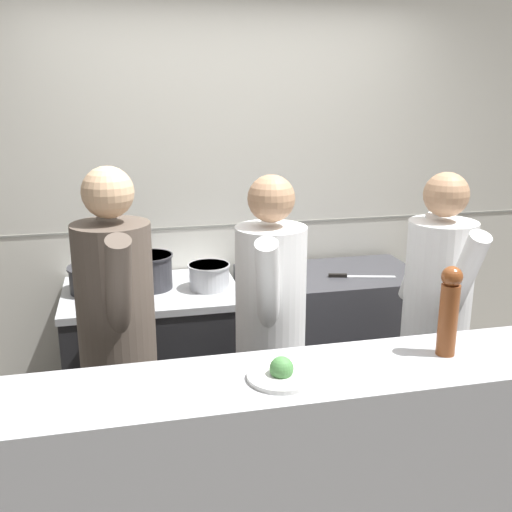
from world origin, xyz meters
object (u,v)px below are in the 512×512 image
braising_pot (209,275)px  pepper_mill (449,309)px  sauce_pot (150,271)px  plated_dish_main (282,373)px  chef_head_cook (117,332)px  chefs_knife (356,276)px  chef_sous (270,326)px  stock_pot (96,278)px  oven_range (155,359)px  chef_line (436,316)px

braising_pot → pepper_mill: size_ratio=0.66×
sauce_pot → plated_dish_main: sauce_pot is taller
chef_head_cook → plated_dish_main: bearing=-54.1°
chefs_knife → plated_dish_main: size_ratio=1.55×
plated_dish_main → chef_sous: 0.66m
stock_pot → chefs_knife: (1.52, -0.15, -0.05)m
oven_range → braising_pot: size_ratio=4.13×
stock_pot → chefs_knife: stock_pot is taller
sauce_pot → braising_pot: (0.33, -0.08, -0.03)m
sauce_pot → braising_pot: bearing=-14.1°
braising_pot → chef_sous: (0.19, -0.70, -0.05)m
pepper_mill → chefs_knife: bearing=84.3°
oven_range → chefs_knife: chefs_knife is taller
plated_dish_main → chef_line: 1.14m
braising_pot → plated_dish_main: (0.07, -1.34, 0.04)m
oven_range → chef_sous: 1.02m
oven_range → chefs_knife: (1.21, -0.11, 0.47)m
oven_range → sauce_pot: 0.55m
chef_line → sauce_pot: bearing=148.8°
braising_pot → chef_head_cook: 0.86m
braising_pot → chef_head_cook: (-0.52, -0.68, -0.02)m
oven_range → plated_dish_main: (0.40, -1.39, 0.55)m
stock_pot → oven_range: bearing=-8.9°
stock_pot → plated_dish_main: 1.60m
chefs_knife → chef_line: chef_line is taller
plated_dish_main → chef_head_cook: (-0.59, 0.66, -0.06)m
stock_pot → chef_sous: (0.82, -0.80, -0.05)m
pepper_mill → chef_line: size_ratio=0.23×
chef_sous → chef_line: 0.85m
stock_pot → pepper_mill: (1.39, -1.39, 0.21)m
pepper_mill → chef_sous: chef_sous is taller
sauce_pot → chef_head_cook: size_ratio=0.16×
pepper_mill → chef_head_cook: (-1.28, 0.60, -0.23)m
stock_pot → chef_sous: 1.15m
chefs_knife → chef_head_cook: size_ratio=0.23×
pepper_mill → chef_head_cook: size_ratio=0.22×
oven_range → braising_pot: bearing=-9.1°
oven_range → braising_pot: 0.62m
chef_line → chef_head_cook: bearing=177.8°
chef_head_cook → chef_line: bearing=-7.9°
chefs_knife → sauce_pot: bearing=173.6°
chefs_knife → plated_dish_main: (-0.82, -1.29, 0.09)m
chef_sous → pepper_mill: bearing=-28.2°
stock_pot → braising_pot: bearing=-9.0°
braising_pot → chef_head_cook: chef_head_cook is taller
braising_pot → chef_sous: size_ratio=0.15×
sauce_pot → chef_head_cook: 0.79m
chef_line → plated_dish_main: bearing=-148.1°
plated_dish_main → chef_head_cook: size_ratio=0.15×
braising_pot → plated_dish_main: 1.34m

